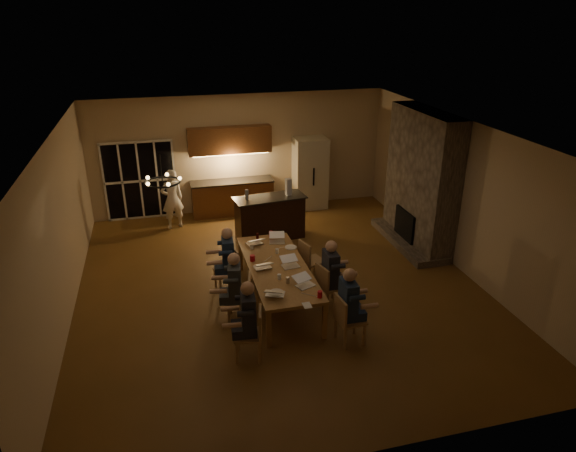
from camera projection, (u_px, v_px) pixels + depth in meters
The scene contains 44 objects.
floor at pixel (279, 285), 10.61m from camera, with size 9.00×9.00×0.00m, color brown.
back_wall at pixel (240, 153), 14.00m from camera, with size 8.00×0.04×3.20m, color tan.
left_wall at pixel (57, 234), 9.06m from camera, with size 0.04×9.00×3.20m, color tan.
right_wall at pixel (462, 196), 10.90m from camera, with size 0.04×9.00×3.20m, color tan.
ceiling at pixel (278, 131), 9.33m from camera, with size 8.00×9.00×0.04m, color white.
french_doors at pixel (140, 181), 13.55m from camera, with size 1.86×0.08×2.10m, color black.
fireplace at pixel (421, 180), 11.89m from camera, with size 0.58×2.50×3.20m, color #695E52.
kitchenette at pixel (231, 172), 13.80m from camera, with size 2.24×0.68×2.40m, color brown, non-canonical shape.
refrigerator at pixel (310, 173), 14.34m from camera, with size 0.90×0.68×2.00m, color beige.
dining_table at pixel (278, 283), 9.93m from camera, with size 1.10×2.94×0.75m, color #A57E42.
bar_island at pixel (270, 218), 12.54m from camera, with size 1.73×0.68×1.08m, color black.
chair_left_near at pixel (248, 334), 8.27m from camera, with size 0.44×0.44×0.89m, color #A87B54, non-canonical shape.
chair_left_mid at pixel (239, 298), 9.30m from camera, with size 0.44×0.44×0.89m, color #A87B54, non-canonical shape.
chair_left_far at pixel (226, 270), 10.27m from camera, with size 0.44×0.44×0.89m, color #A87B54, non-canonical shape.
chair_right_near at pixel (350, 319), 8.67m from camera, with size 0.44×0.44×0.89m, color #A87B54, non-canonical shape.
chair_right_mid at pixel (330, 285), 9.72m from camera, with size 0.44×0.44×0.89m, color #A87B54, non-canonical shape.
chair_right_far at pixel (312, 260), 10.67m from camera, with size 0.44×0.44×0.89m, color #A87B54, non-canonical shape.
person_left_near at pixel (249, 320), 8.21m from camera, with size 0.60×0.60×1.38m, color #252830, non-canonical shape.
person_right_near at pixel (348, 305), 8.61m from camera, with size 0.60×0.60×1.38m, color navy, non-canonical shape.
person_left_mid at pixel (235, 288), 9.14m from camera, with size 0.60×0.60×1.38m, color #383F43, non-canonical shape.
person_right_mid at pixel (330, 274), 9.60m from camera, with size 0.60×0.60×1.38m, color #252830, non-canonical shape.
person_left_far at pixel (228, 260), 10.13m from camera, with size 0.60×0.60×1.38m, color navy, non-canonical shape.
standing_person at pixel (172, 199), 13.06m from camera, with size 0.57×0.37×1.56m, color white.
chandelier at pixel (162, 182), 8.12m from camera, with size 0.58×0.58×0.03m, color black.
laptop_a at pixel (275, 289), 8.78m from camera, with size 0.32×0.28×0.23m, color silver, non-canonical shape.
laptop_b at pixel (305, 280), 9.04m from camera, with size 0.32×0.28×0.23m, color silver, non-canonical shape.
laptop_c at pixel (262, 262), 9.68m from camera, with size 0.32×0.28×0.23m, color silver, non-canonical shape.
laptop_d at pixel (291, 261), 9.71m from camera, with size 0.32×0.28×0.23m, color silver, non-canonical shape.
laptop_e at pixel (254, 239), 10.65m from camera, with size 0.32×0.28×0.23m, color silver, non-canonical shape.
laptop_f at pixel (277, 237), 10.71m from camera, with size 0.32×0.28×0.23m, color silver, non-canonical shape.
mug_front at pixel (279, 277), 9.29m from camera, with size 0.07×0.07×0.10m, color white.
mug_mid at pixel (277, 251), 10.26m from camera, with size 0.07×0.07×0.10m, color white.
mug_back at pixel (252, 247), 10.45m from camera, with size 0.08×0.08×0.10m, color white.
redcup_near at pixel (320, 294), 8.71m from camera, with size 0.08×0.08×0.12m, color red.
redcup_mid at pixel (252, 258), 9.95m from camera, with size 0.10×0.10×0.12m, color red.
redcup_far at pixel (271, 234), 11.00m from camera, with size 0.09×0.09×0.12m, color red.
can_silver at pixel (288, 280), 9.15m from camera, with size 0.07×0.07×0.12m, color #B2B2B7.
can_cola at pixel (257, 236), 10.91m from camera, with size 0.06×0.06×0.12m, color #3F0F0C.
plate_near at pixel (302, 278), 9.32m from camera, with size 0.26×0.26×0.02m, color white.
plate_left at pixel (276, 293), 8.85m from camera, with size 0.28×0.28×0.02m, color white.
plate_far at pixel (291, 247), 10.51m from camera, with size 0.24×0.24×0.02m, color white.
notepad at pixel (307, 305), 8.49m from camera, with size 0.14×0.19×0.01m, color white.
bar_bottle at pixel (247, 195), 12.13m from camera, with size 0.09×0.09×0.24m, color #99999E.
bar_blender at pixel (288, 187), 12.39m from camera, with size 0.13×0.13×0.41m, color silver.
Camera 1 is at (-2.13, -9.01, 5.33)m, focal length 32.00 mm.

